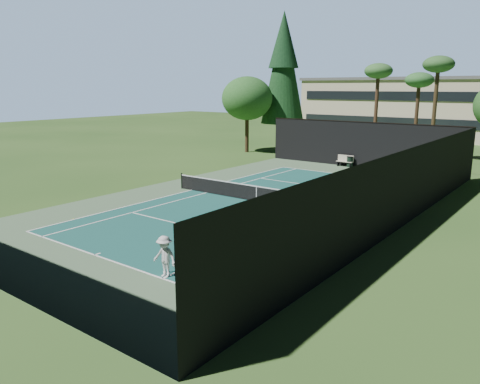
# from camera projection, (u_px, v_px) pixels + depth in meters

# --- Properties ---
(ground) EXTENTS (160.00, 160.00, 0.00)m
(ground) POSITION_uv_depth(u_px,v_px,m) (256.00, 202.00, 29.03)
(ground) COLOR #305520
(ground) RESTS_ON ground
(apron_slab) EXTENTS (18.00, 32.00, 0.01)m
(apron_slab) POSITION_uv_depth(u_px,v_px,m) (256.00, 202.00, 29.03)
(apron_slab) COLOR #52724F
(apron_slab) RESTS_ON ground
(court_surface) EXTENTS (10.97, 23.77, 0.01)m
(court_surface) POSITION_uv_depth(u_px,v_px,m) (256.00, 202.00, 29.03)
(court_surface) COLOR #1A564F
(court_surface) RESTS_ON ground
(court_lines) EXTENTS (11.07, 23.87, 0.01)m
(court_lines) POSITION_uv_depth(u_px,v_px,m) (256.00, 202.00, 29.03)
(court_lines) COLOR white
(court_lines) RESTS_ON ground
(tennis_net) EXTENTS (12.90, 0.10, 1.10)m
(tennis_net) POSITION_uv_depth(u_px,v_px,m) (256.00, 193.00, 28.91)
(tennis_net) COLOR black
(tennis_net) RESTS_ON ground
(fence) EXTENTS (18.04, 32.05, 4.03)m
(fence) POSITION_uv_depth(u_px,v_px,m) (257.00, 170.00, 28.64)
(fence) COLOR black
(fence) RESTS_ON ground
(player) EXTENTS (1.07, 0.66, 1.61)m
(player) POSITION_uv_depth(u_px,v_px,m) (165.00, 257.00, 17.39)
(player) COLOR silver
(player) RESTS_ON ground
(tennis_ball_a) EXTENTS (0.06, 0.06, 0.06)m
(tennis_ball_a) POSITION_uv_depth(u_px,v_px,m) (73.00, 219.00, 25.17)
(tennis_ball_a) COLOR #DAE934
(tennis_ball_a) RESTS_ON ground
(tennis_ball_b) EXTENTS (0.06, 0.06, 0.06)m
(tennis_ball_b) POSITION_uv_depth(u_px,v_px,m) (228.00, 188.00, 32.74)
(tennis_ball_b) COLOR #E0F237
(tennis_ball_b) RESTS_ON ground
(tennis_ball_c) EXTENTS (0.07, 0.07, 0.07)m
(tennis_ball_c) POSITION_uv_depth(u_px,v_px,m) (316.00, 195.00, 30.61)
(tennis_ball_c) COLOR #B7D22F
(tennis_ball_c) RESTS_ON ground
(tennis_ball_d) EXTENTS (0.07, 0.07, 0.07)m
(tennis_ball_d) POSITION_uv_depth(u_px,v_px,m) (229.00, 187.00, 33.19)
(tennis_ball_d) COLOR #ABCA2D
(tennis_ball_d) RESTS_ON ground
(park_bench) EXTENTS (1.50, 0.45, 1.02)m
(park_bench) POSITION_uv_depth(u_px,v_px,m) (345.00, 160.00, 41.83)
(park_bench) COLOR beige
(park_bench) RESTS_ON ground
(trash_bin) EXTENTS (0.56, 0.56, 0.95)m
(trash_bin) POSITION_uv_depth(u_px,v_px,m) (350.00, 162.00, 41.59)
(trash_bin) COLOR black
(trash_bin) RESTS_ON ground
(pine_tree) EXTENTS (4.80, 4.80, 15.00)m
(pine_tree) POSITION_uv_depth(u_px,v_px,m) (284.00, 63.00, 51.11)
(pine_tree) COLOR #3F2B1B
(pine_tree) RESTS_ON ground
(palm_a) EXTENTS (2.80, 2.80, 9.32)m
(palm_a) POSITION_uv_depth(u_px,v_px,m) (378.00, 75.00, 47.06)
(palm_a) COLOR #482E1F
(palm_a) RESTS_ON ground
(palm_b) EXTENTS (2.80, 2.80, 8.42)m
(palm_b) POSITION_uv_depth(u_px,v_px,m) (419.00, 83.00, 46.73)
(palm_b) COLOR #412C1C
(palm_b) RESTS_ON ground
(palm_c) EXTENTS (2.80, 2.80, 9.77)m
(palm_c) POSITION_uv_depth(u_px,v_px,m) (438.00, 69.00, 42.65)
(palm_c) COLOR #42301C
(palm_c) RESTS_ON ground
(decid_tree_c) EXTENTS (5.44, 5.44, 8.09)m
(decid_tree_c) POSITION_uv_depth(u_px,v_px,m) (247.00, 99.00, 50.01)
(decid_tree_c) COLOR #432E1C
(decid_tree_c) RESTS_ON ground
(campus_building) EXTENTS (40.50, 12.50, 8.30)m
(campus_building) POSITION_uv_depth(u_px,v_px,m) (451.00, 108.00, 63.83)
(campus_building) COLOR beige
(campus_building) RESTS_ON ground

